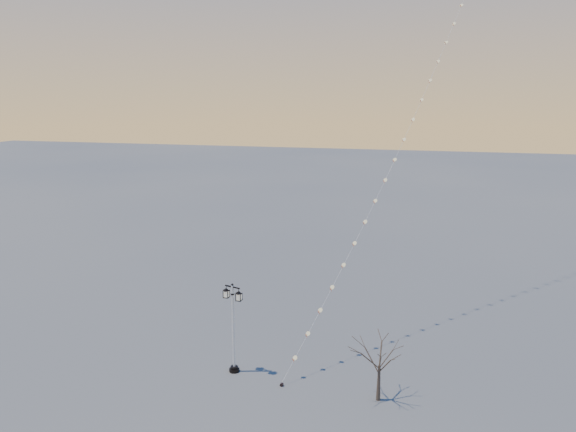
% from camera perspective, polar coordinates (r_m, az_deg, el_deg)
% --- Properties ---
extents(ground, '(300.00, 300.00, 0.00)m').
position_cam_1_polar(ground, '(33.74, -2.43, -17.35)').
color(ground, '#565957').
rests_on(ground, ground).
extents(street_lamp, '(1.42, 0.79, 5.76)m').
position_cam_1_polar(street_lamp, '(34.04, -5.75, -11.11)').
color(street_lamp, black).
rests_on(street_lamp, ground).
extents(bare_tree, '(2.33, 2.33, 3.87)m').
position_cam_1_polar(bare_tree, '(31.54, 9.56, -14.23)').
color(bare_tree, '#403327').
rests_on(bare_tree, ground).
extents(kite_train, '(14.13, 30.65, 37.03)m').
position_cam_1_polar(kite_train, '(43.25, 13.92, 14.27)').
color(kite_train, black).
rests_on(kite_train, ground).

